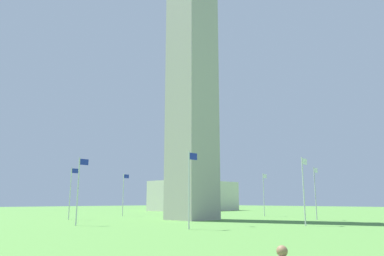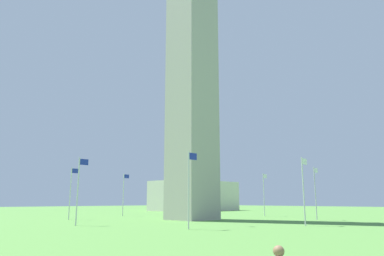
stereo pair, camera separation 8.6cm
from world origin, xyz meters
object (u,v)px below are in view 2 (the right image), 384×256
at_px(obelisk_monument, 192,46).
at_px(flagpole_sw, 189,185).
at_px(distant_building, 194,196).
at_px(flagpole_n, 264,192).
at_px(flagpole_e, 124,192).
at_px(flagpole_s, 78,187).
at_px(flagpole_nw, 315,190).
at_px(flagpole_w, 304,187).
at_px(flagpole_se, 71,190).
at_px(flagpole_ne, 194,193).

height_order(obelisk_monument, flagpole_sw, obelisk_monument).
bearing_deg(distant_building, flagpole_sw, -134.72).
xyz_separation_m(flagpole_n, flagpole_sw, (-28.76, -11.91, 0.00)).
distance_m(flagpole_e, distant_building, 36.41).
bearing_deg(flagpole_e, distant_building, 26.41).
xyz_separation_m(flagpole_n, flagpole_s, (-33.69, 0.00, 0.00)).
distance_m(obelisk_monument, flagpole_nw, 27.12).
bearing_deg(flagpole_s, distant_building, 33.75).
relative_size(flagpole_s, flagpole_nw, 1.00).
bearing_deg(flagpole_w, flagpole_e, 90.00).
bearing_deg(flagpole_se, flagpole_w, -67.50).
bearing_deg(flagpole_s, flagpole_e, 45.00).
relative_size(flagpole_ne, flagpole_s, 1.00).
distance_m(flagpole_ne, flagpole_w, 31.13).
relative_size(flagpole_n, flagpole_s, 1.00).
xyz_separation_m(flagpole_se, flagpole_nw, (23.82, -23.82, 0.00)).
bearing_deg(flagpole_n, flagpole_ne, 112.50).
height_order(flagpole_w, distant_building, distant_building).
distance_m(flagpole_n, flagpole_nw, 12.89).
xyz_separation_m(flagpole_sw, distant_building, (44.52, 44.95, -0.20)).
xyz_separation_m(flagpole_ne, flagpole_sw, (-23.82, -23.82, 0.00)).
xyz_separation_m(obelisk_monument, distant_building, (32.67, 33.04, -21.41)).
bearing_deg(flagpole_sw, flagpole_w, -22.50).
height_order(obelisk_monument, flagpole_n, obelisk_monument).
distance_m(flagpole_n, flagpole_ne, 12.89).
bearing_deg(distant_building, flagpole_s, -146.25).
relative_size(flagpole_n, flagpole_se, 1.00).
bearing_deg(flagpole_sw, flagpole_e, 67.50).
xyz_separation_m(flagpole_s, flagpole_sw, (4.93, -11.91, 0.00)).
height_order(flagpole_n, flagpole_s, same).
height_order(flagpole_se, flagpole_w, same).
distance_m(flagpole_e, flagpole_s, 23.82).
distance_m(obelisk_monument, flagpole_s, 27.05).
bearing_deg(flagpole_s, flagpole_ne, 22.50).
bearing_deg(flagpole_nw, flagpole_w, -157.50).
distance_m(flagpole_n, distant_building, 36.61).
xyz_separation_m(flagpole_se, flagpole_w, (11.91, -28.76, 0.00)).
bearing_deg(flagpole_e, flagpole_w, -90.00).
bearing_deg(obelisk_monument, flagpole_e, 89.77).
distance_m(flagpole_w, flagpole_nw, 12.89).
bearing_deg(flagpole_se, obelisk_monument, -45.16).
relative_size(obelisk_monument, flagpole_ne, 7.07).
bearing_deg(flagpole_sw, obelisk_monument, 45.16).
bearing_deg(flagpole_s, obelisk_monument, -0.00).
relative_size(flagpole_s, distant_building, 0.33).
height_order(flagpole_se, flagpole_nw, same).
height_order(flagpole_n, flagpole_sw, same).
distance_m(flagpole_s, flagpole_sw, 12.89).
relative_size(flagpole_se, flagpole_sw, 1.00).
bearing_deg(flagpole_e, flagpole_nw, -67.50).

